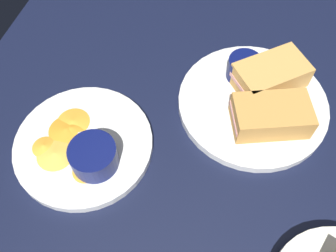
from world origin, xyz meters
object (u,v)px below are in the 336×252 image
(plate_sandwich_main, at_px, (252,104))
(sandwich_half_near, at_px, (271,116))
(sandwich_half_far, at_px, (270,75))
(spoon_by_gravy_ramekin, at_px, (89,166))
(spoon_by_dark_ramekin, at_px, (261,92))
(plate_chips_companion, at_px, (84,145))
(ramekin_light_gravy, at_px, (94,156))
(ramekin_dark_sauce, at_px, (244,68))

(plate_sandwich_main, xyz_separation_m, sandwich_half_near, (-0.03, 0.04, 0.03))
(sandwich_half_near, height_order, sandwich_half_far, same)
(plate_sandwich_main, distance_m, spoon_by_gravy_ramekin, 0.32)
(spoon_by_gravy_ramekin, bearing_deg, spoon_by_dark_ramekin, -137.45)
(plate_chips_companion, bearing_deg, spoon_by_dark_ramekin, -146.00)
(sandwich_half_near, bearing_deg, plate_chips_companion, 22.59)
(sandwich_half_far, xyz_separation_m, spoon_by_gravy_ramekin, (0.26, 0.26, -0.02))
(plate_sandwich_main, distance_m, plate_chips_companion, 0.32)
(sandwich_half_near, relative_size, ramekin_light_gravy, 1.91)
(sandwich_half_far, xyz_separation_m, ramekin_dark_sauce, (0.05, -0.01, -0.00))
(plate_sandwich_main, height_order, spoon_by_dark_ramekin, spoon_by_dark_ramekin)
(sandwich_half_near, relative_size, spoon_by_dark_ramekin, 1.73)
(plate_sandwich_main, bearing_deg, sandwich_half_far, -111.75)
(spoon_by_dark_ramekin, bearing_deg, plate_chips_companion, 34.00)
(sandwich_half_far, relative_size, spoon_by_dark_ramekin, 1.72)
(sandwich_half_far, height_order, spoon_by_dark_ramekin, sandwich_half_far)
(ramekin_dark_sauce, height_order, ramekin_light_gravy, same)
(ramekin_light_gravy, bearing_deg, spoon_by_gravy_ramekin, 59.19)
(spoon_by_dark_ramekin, height_order, plate_chips_companion, spoon_by_dark_ramekin)
(ramekin_light_gravy, bearing_deg, spoon_by_dark_ramekin, -138.09)
(plate_chips_companion, bearing_deg, sandwich_half_far, -143.24)
(sandwich_half_far, bearing_deg, plate_sandwich_main, 68.25)
(sandwich_half_far, distance_m, ramekin_light_gravy, 0.35)
(plate_sandwich_main, bearing_deg, sandwich_half_near, 128.25)
(sandwich_half_far, relative_size, ramekin_dark_sauce, 2.37)
(plate_sandwich_main, relative_size, spoon_by_gravy_ramekin, 3.11)
(plate_sandwich_main, distance_m, spoon_by_dark_ramekin, 0.03)
(spoon_by_dark_ramekin, distance_m, spoon_by_gravy_ramekin, 0.34)
(spoon_by_gravy_ramekin, bearing_deg, sandwich_half_near, -148.56)
(sandwich_half_near, xyz_separation_m, sandwich_half_far, (0.01, -0.09, 0.00))
(plate_sandwich_main, xyz_separation_m, spoon_by_gravy_ramekin, (0.24, 0.21, 0.01))
(spoon_by_dark_ramekin, distance_m, ramekin_light_gravy, 0.33)
(sandwich_half_far, height_order, ramekin_light_gravy, sandwich_half_far)
(sandwich_half_far, height_order, ramekin_dark_sauce, sandwich_half_far)
(ramekin_dark_sauce, relative_size, plate_chips_companion, 0.26)
(sandwich_half_near, height_order, plate_chips_companion, sandwich_half_near)
(spoon_by_gravy_ramekin, bearing_deg, sandwich_half_far, -135.29)
(plate_sandwich_main, height_order, spoon_by_gravy_ramekin, spoon_by_gravy_ramekin)
(plate_chips_companion, xyz_separation_m, ramekin_light_gravy, (-0.04, 0.03, 0.03))
(plate_chips_companion, xyz_separation_m, spoon_by_gravy_ramekin, (-0.03, 0.04, 0.01))
(plate_sandwich_main, bearing_deg, ramekin_dark_sauce, -60.75)
(plate_sandwich_main, bearing_deg, ramekin_light_gravy, 40.16)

